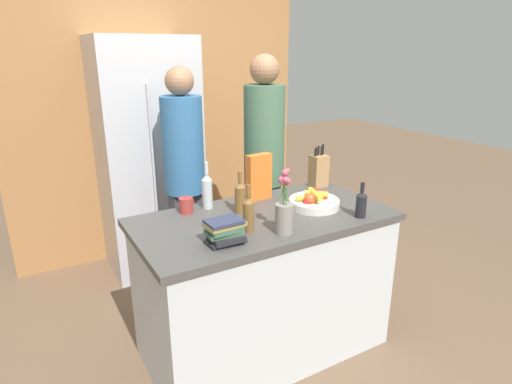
{
  "coord_description": "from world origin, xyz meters",
  "views": [
    {
      "loc": [
        -1.21,
        -1.99,
        1.84
      ],
      "look_at": [
        0.0,
        0.1,
        1.03
      ],
      "focal_mm": 30.0,
      "sensor_mm": 36.0,
      "label": 1
    }
  ],
  "objects": [
    {
      "name": "ground_plane",
      "position": [
        0.0,
        0.0,
        0.0
      ],
      "size": [
        14.0,
        14.0,
        0.0
      ],
      "primitive_type": "plane",
      "color": "brown"
    },
    {
      "name": "kitchen_island",
      "position": [
        0.0,
        0.0,
        0.46
      ],
      "size": [
        1.51,
        0.78,
        0.91
      ],
      "color": "silver",
      "rests_on": "ground_plane"
    },
    {
      "name": "back_wall_wood",
      "position": [
        0.0,
        1.84,
        1.3
      ],
      "size": [
        2.71,
        0.12,
        2.6
      ],
      "color": "#9E6B3D",
      "rests_on": "ground_plane"
    },
    {
      "name": "refrigerator",
      "position": [
        -0.24,
        1.48,
        0.97
      ],
      "size": [
        0.77,
        0.62,
        1.94
      ],
      "color": "#B7B7BC",
      "rests_on": "ground_plane"
    },
    {
      "name": "fruit_bowl",
      "position": [
        0.34,
        -0.02,
        0.95
      ],
      "size": [
        0.31,
        0.31,
        0.11
      ],
      "color": "silver",
      "rests_on": "kitchen_island"
    },
    {
      "name": "knife_block",
      "position": [
        0.63,
        0.3,
        1.03
      ],
      "size": [
        0.11,
        0.1,
        0.3
      ],
      "color": "#A87A4C",
      "rests_on": "kitchen_island"
    },
    {
      "name": "flower_vase",
      "position": [
        -0.04,
        -0.26,
        1.02
      ],
      "size": [
        0.1,
        0.1,
        0.35
      ],
      "color": "gray",
      "rests_on": "kitchen_island"
    },
    {
      "name": "cereal_box",
      "position": [
        0.12,
        0.27,
        1.06
      ],
      "size": [
        0.17,
        0.08,
        0.3
      ],
      "color": "orange",
      "rests_on": "kitchen_island"
    },
    {
      "name": "coffee_mug",
      "position": [
        -0.37,
        0.29,
        0.96
      ],
      "size": [
        0.11,
        0.09,
        0.09
      ],
      "color": "#99332D",
      "rests_on": "kitchen_island"
    },
    {
      "name": "book_stack",
      "position": [
        -0.36,
        -0.21,
        0.98
      ],
      "size": [
        0.2,
        0.15,
        0.13
      ],
      "color": "#232328",
      "rests_on": "kitchen_island"
    },
    {
      "name": "bottle_oil",
      "position": [
        -0.19,
        -0.15,
        1.02
      ],
      "size": [
        0.06,
        0.06,
        0.26
      ],
      "color": "brown",
      "rests_on": "kitchen_island"
    },
    {
      "name": "bottle_vinegar",
      "position": [
        -0.1,
        0.12,
        1.01
      ],
      "size": [
        0.06,
        0.06,
        0.26
      ],
      "color": "brown",
      "rests_on": "kitchen_island"
    },
    {
      "name": "bottle_wine",
      "position": [
        0.48,
        -0.29,
        1.0
      ],
      "size": [
        0.06,
        0.06,
        0.21
      ],
      "color": "black",
      "rests_on": "kitchen_island"
    },
    {
      "name": "bottle_water",
      "position": [
        -0.23,
        0.29,
        1.03
      ],
      "size": [
        0.06,
        0.06,
        0.29
      ],
      "color": "#B2BCC1",
      "rests_on": "kitchen_island"
    },
    {
      "name": "person_at_sink",
      "position": [
        -0.15,
        0.89,
        0.99
      ],
      "size": [
        0.29,
        0.29,
        1.73
      ],
      "rotation": [
        0.0,
        0.0,
        -0.01
      ],
      "color": "#383842",
      "rests_on": "ground_plane"
    },
    {
      "name": "person_in_blue",
      "position": [
        0.4,
        0.67,
        1.04
      ],
      "size": [
        0.3,
        0.3,
        1.81
      ],
      "rotation": [
        0.0,
        0.0,
        -0.37
      ],
      "color": "#383842",
      "rests_on": "ground_plane"
    }
  ]
}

